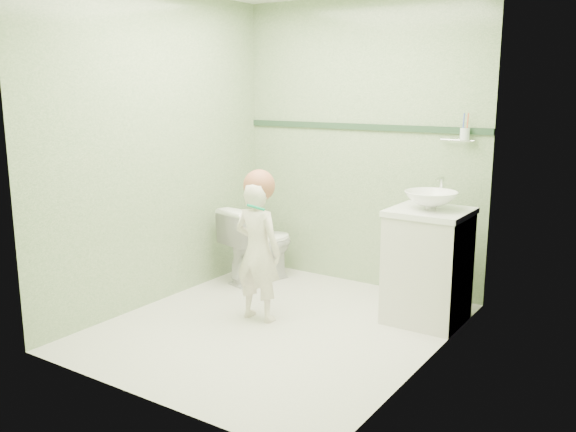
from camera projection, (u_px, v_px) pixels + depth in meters
The scene contains 12 objects.
ground at pixel (276, 327), 4.38m from camera, with size 2.50×2.50×0.00m, color beige.
room_shell at pixel (276, 159), 4.14m from camera, with size 2.50×2.54×2.40m.
trim_stripe at pixel (360, 127), 5.12m from camera, with size 2.20×0.02×0.05m, color #28442E.
vanity at pixel (428, 268), 4.42m from camera, with size 0.52×0.50×0.80m, color silver.
counter at pixel (430, 212), 4.33m from camera, with size 0.54×0.52×0.04m, color white.
basin at pixel (431, 200), 4.32m from camera, with size 0.37×0.37×0.13m, color white.
faucet at pixel (441, 186), 4.45m from camera, with size 0.03×0.13×0.18m.
cup_holder at pixel (464, 134), 4.59m from camera, with size 0.26×0.07×0.21m.
toilet at pixel (259, 244), 5.37m from camera, with size 0.37×0.65×0.67m, color white.
toddler at pixel (258, 251), 4.43m from camera, with size 0.37×0.25×1.03m, color beige.
hair_cap at pixel (259, 185), 4.36m from camera, with size 0.23×0.23×0.23m, color #A15E42.
teal_toothbrush at pixel (256, 207), 4.22m from camera, with size 0.11×0.13×0.08m.
Camera 1 is at (2.35, -3.39, 1.67)m, focal length 38.39 mm.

